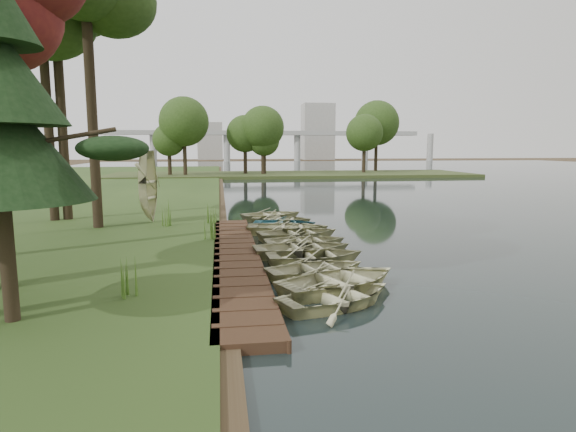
{
  "coord_description": "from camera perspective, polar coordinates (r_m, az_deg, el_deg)",
  "views": [
    {
      "loc": [
        -2.14,
        -16.9,
        4.08
      ],
      "look_at": [
        0.35,
        0.59,
        1.54
      ],
      "focal_mm": 30.0,
      "sensor_mm": 36.0,
      "label": 1
    }
  ],
  "objects": [
    {
      "name": "ground",
      "position": [
        17.52,
        -0.86,
        -5.29
      ],
      "size": [
        300.0,
        300.0,
        0.0
      ],
      "primitive_type": "plane",
      "color": "#3D2F1D"
    },
    {
      "name": "boardwalk",
      "position": [
        17.36,
        -6.13,
        -4.95
      ],
      "size": [
        1.6,
        16.0,
        0.3
      ],
      "primitive_type": "cube",
      "color": "#362214",
      "rests_on": "ground"
    },
    {
      "name": "peninsula",
      "position": [
        67.77,
        0.53,
        4.92
      ],
      "size": [
        50.0,
        14.0,
        0.45
      ],
      "primitive_type": "cube",
      "color": "#36431D",
      "rests_on": "ground"
    },
    {
      "name": "far_trees",
      "position": [
        67.29,
        -2.32,
        10.17
      ],
      "size": [
        45.6,
        5.6,
        8.8
      ],
      "color": "black",
      "rests_on": "peninsula"
    },
    {
      "name": "bridge",
      "position": [
        137.69,
        -2.1,
        9.42
      ],
      "size": [
        95.9,
        4.0,
        8.6
      ],
      "color": "#A5A5A0",
      "rests_on": "ground"
    },
    {
      "name": "building_a",
      "position": [
        160.23,
        3.54,
        9.92
      ],
      "size": [
        10.0,
        8.0,
        18.0
      ],
      "primitive_type": "cube",
      "color": "#A5A5A0",
      "rests_on": "ground"
    },
    {
      "name": "building_b",
      "position": [
        161.94,
        -9.21,
        8.76
      ],
      "size": [
        8.0,
        8.0,
        12.0
      ],
      "primitive_type": "cube",
      "color": "#A5A5A0",
      "rests_on": "ground"
    },
    {
      "name": "rowboat_0",
      "position": [
        12.49,
        5.96,
        -9.05
      ],
      "size": [
        3.96,
        3.47,
        0.68
      ],
      "primitive_type": "imported",
      "rotation": [
        0.0,
        0.0,
        1.98
      ],
      "color": "#BBBA88",
      "rests_on": "water"
    },
    {
      "name": "rowboat_1",
      "position": [
        13.7,
        6.33,
        -7.24
      ],
      "size": [
        4.65,
        4.09,
        0.8
      ],
      "primitive_type": "imported",
      "rotation": [
        0.0,
        0.0,
        1.99
      ],
      "color": "#BBBA88",
      "rests_on": "water"
    },
    {
      "name": "rowboat_2",
      "position": [
        15.12,
        3.46,
        -5.97
      ],
      "size": [
        3.76,
        3.12,
        0.68
      ],
      "primitive_type": "imported",
      "rotation": [
        0.0,
        0.0,
        1.84
      ],
      "color": "#BBBA88",
      "rests_on": "water"
    },
    {
      "name": "rowboat_3",
      "position": [
        16.84,
        3.31,
        -4.43
      ],
      "size": [
        3.66,
        2.76,
        0.72
      ],
      "primitive_type": "imported",
      "rotation": [
        0.0,
        0.0,
        1.66
      ],
      "color": "#BBBA88",
      "rests_on": "water"
    },
    {
      "name": "rowboat_4",
      "position": [
        17.93,
        1.79,
        -3.57
      ],
      "size": [
        3.92,
        2.98,
        0.76
      ],
      "primitive_type": "imported",
      "rotation": [
        0.0,
        0.0,
        1.67
      ],
      "color": "#BBBA88",
      "rests_on": "water"
    },
    {
      "name": "rowboat_5",
      "position": [
        19.39,
        2.13,
        -2.78
      ],
      "size": [
        3.59,
        2.74,
        0.7
      ],
      "primitive_type": "imported",
      "rotation": [
        0.0,
        0.0,
        1.68
      ],
      "color": "#BBBA88",
      "rests_on": "water"
    },
    {
      "name": "rowboat_6",
      "position": [
        21.04,
        1.25,
        -1.83
      ],
      "size": [
        4.02,
        3.19,
        0.75
      ],
      "primitive_type": "imported",
      "rotation": [
        0.0,
        0.0,
        1.75
      ],
      "color": "#BBBA88",
      "rests_on": "water"
    },
    {
      "name": "rowboat_7",
      "position": [
        22.38,
        -0.03,
        -1.17
      ],
      "size": [
        4.18,
        3.28,
        0.79
      ],
      "primitive_type": "imported",
      "rotation": [
        0.0,
        0.0,
        1.41
      ],
      "color": "#BBBA88",
      "rests_on": "water"
    },
    {
      "name": "rowboat_8",
      "position": [
        24.03,
        -0.39,
        -0.7
      ],
      "size": [
        3.48,
        2.79,
        0.64
      ],
      "primitive_type": "imported",
      "rotation": [
        0.0,
        0.0,
        1.37
      ],
      "color": "#2A6875",
      "rests_on": "water"
    },
    {
      "name": "rowboat_9",
      "position": [
        25.34,
        -0.77,
        -0.22
      ],
      "size": [
        3.73,
        3.18,
        0.65
      ],
      "primitive_type": "imported",
      "rotation": [
        0.0,
        0.0,
        1.23
      ],
      "color": "#BBBA88",
      "rests_on": "water"
    },
    {
      "name": "rowboat_10",
      "position": [
        26.88,
        -1.91,
        0.32
      ],
      "size": [
        3.96,
        3.28,
        0.71
      ],
      "primitive_type": "imported",
      "rotation": [
        0.0,
        0.0,
        1.84
      ],
      "color": "#BBBA88",
      "rests_on": "water"
    },
    {
      "name": "stored_rowboat",
      "position": [
        25.25,
        -15.9,
        0.11
      ],
      "size": [
        4.04,
        3.22,
        0.75
      ],
      "primitive_type": "imported",
      "rotation": [
        3.14,
        0.0,
        1.38
      ],
      "color": "#BBBA88",
      "rests_on": "bank"
    },
    {
      "name": "tree_6",
      "position": [
        28.44,
        -27.28,
        20.78
      ],
      "size": [
        5.01,
        5.01,
        12.64
      ],
      "color": "black",
      "rests_on": "bank"
    },
    {
      "name": "reeds_0",
      "position": [
        12.95,
        -18.58,
        -6.9
      ],
      "size": [
        0.6,
        0.6,
        1.01
      ],
      "primitive_type": "cone",
      "color": "#3F661E",
      "rests_on": "bank"
    },
    {
      "name": "reeds_1",
      "position": [
        20.13,
        -9.3,
        -1.22
      ],
      "size": [
        0.6,
        0.6,
        1.06
      ],
      "primitive_type": "cone",
      "color": "#3F661E",
      "rests_on": "bank"
    },
    {
      "name": "reeds_2",
      "position": [
        23.87,
        -14.28,
        0.21
      ],
      "size": [
        0.6,
        0.6,
        1.15
      ],
      "primitive_type": "cone",
      "color": "#3F661E",
      "rests_on": "bank"
    },
    {
      "name": "reeds_3",
      "position": [
        24.38,
        -9.1,
        0.25
      ],
      "size": [
        0.6,
        0.6,
        0.92
      ],
      "primitive_type": "cone",
      "color": "#3F661E",
      "rests_on": "bank"
    }
  ]
}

